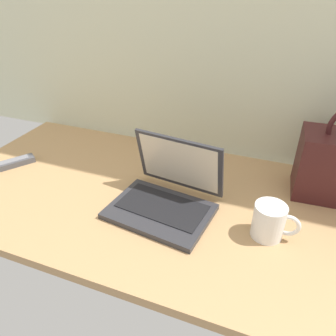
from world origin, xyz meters
The scene contains 4 objects.
desk centered at (0.00, 0.00, 0.01)m, with size 1.60×0.76×0.03m.
laptop centered at (0.01, -0.04, 0.08)m, with size 0.34×0.30×0.21m.
coffee_mug centered at (0.33, -0.06, 0.08)m, with size 0.13×0.09×0.10m.
remote_control_near centered at (-0.64, -0.02, 0.04)m, with size 0.13×0.16×0.02m.
Camera 1 is at (0.31, -0.80, 0.68)m, focal length 34.13 mm.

